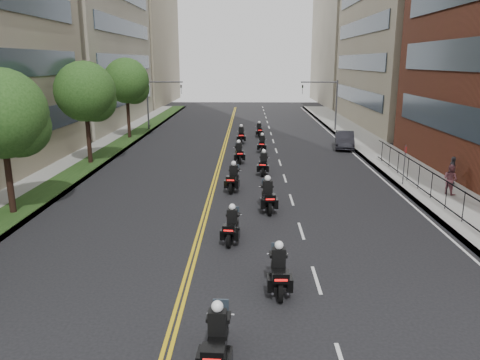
% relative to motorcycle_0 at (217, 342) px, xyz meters
% --- Properties ---
extents(sidewalk_right, '(4.00, 90.00, 0.15)m').
position_rel_motorcycle_0_xyz_m(sidewalk_right, '(12.04, 24.98, -0.63)').
color(sidewalk_right, gray).
rests_on(sidewalk_right, ground).
extents(sidewalk_left, '(4.00, 90.00, 0.15)m').
position_rel_motorcycle_0_xyz_m(sidewalk_left, '(-11.96, 24.98, -0.63)').
color(sidewalk_left, gray).
rests_on(sidewalk_left, ground).
extents(grass_strip, '(2.00, 90.00, 0.04)m').
position_rel_motorcycle_0_xyz_m(grass_strip, '(-11.16, 24.98, -0.54)').
color(grass_strip, '#183513').
rests_on(grass_strip, sidewalk_left).
extents(building_right_far, '(15.00, 28.00, 26.00)m').
position_rel_motorcycle_0_xyz_m(building_right_far, '(21.54, 77.98, 12.29)').
color(building_right_far, gray).
rests_on(building_right_far, ground).
extents(building_left_far, '(16.00, 28.00, 26.00)m').
position_rel_motorcycle_0_xyz_m(building_left_far, '(-21.96, 77.98, 12.29)').
color(building_left_far, gray).
rests_on(building_left_far, ground).
extents(iron_fence, '(0.05, 28.00, 1.50)m').
position_rel_motorcycle_0_xyz_m(iron_fence, '(11.04, 11.98, 0.20)').
color(iron_fence, black).
rests_on(iron_fence, sidewalk_right).
extents(street_trees, '(4.40, 38.40, 7.98)m').
position_rel_motorcycle_0_xyz_m(street_trees, '(-11.01, 18.58, 4.43)').
color(street_trees, black).
rests_on(street_trees, ground).
extents(traffic_signal_right, '(4.09, 0.20, 5.60)m').
position_rel_motorcycle_0_xyz_m(traffic_signal_right, '(9.58, 41.98, 2.99)').
color(traffic_signal_right, '#3F3F44').
rests_on(traffic_signal_right, ground).
extents(traffic_signal_left, '(4.09, 0.20, 5.60)m').
position_rel_motorcycle_0_xyz_m(traffic_signal_left, '(-9.50, 41.98, 2.99)').
color(traffic_signal_left, '#3F3F44').
rests_on(traffic_signal_left, ground).
extents(motorcycle_0, '(0.60, 2.42, 1.79)m').
position_rel_motorcycle_0_xyz_m(motorcycle_0, '(0.00, 0.00, 0.00)').
color(motorcycle_0, black).
rests_on(motorcycle_0, ground).
extents(motorcycle_1, '(0.55, 2.38, 1.76)m').
position_rel_motorcycle_0_xyz_m(motorcycle_1, '(1.82, 4.13, -0.01)').
color(motorcycle_1, black).
rests_on(motorcycle_1, ground).
extents(motorcycle_2, '(0.66, 2.26, 1.67)m').
position_rel_motorcycle_0_xyz_m(motorcycle_2, '(0.07, 8.63, -0.05)').
color(motorcycle_2, black).
rests_on(motorcycle_2, ground).
extents(motorcycle_3, '(0.66, 2.55, 1.88)m').
position_rel_motorcycle_0_xyz_m(motorcycle_3, '(1.81, 12.95, 0.04)').
color(motorcycle_3, black).
rests_on(motorcycle_3, ground).
extents(motorcycle_4, '(0.74, 2.45, 1.81)m').
position_rel_motorcycle_0_xyz_m(motorcycle_4, '(-0.12, 16.85, 0.01)').
color(motorcycle_4, black).
rests_on(motorcycle_4, ground).
extents(motorcycle_5, '(0.65, 2.37, 1.75)m').
position_rel_motorcycle_0_xyz_m(motorcycle_5, '(1.84, 21.15, -0.02)').
color(motorcycle_5, black).
rests_on(motorcycle_5, ground).
extents(motorcycle_6, '(0.68, 2.39, 1.76)m').
position_rel_motorcycle_0_xyz_m(motorcycle_6, '(0.06, 25.00, -0.01)').
color(motorcycle_6, black).
rests_on(motorcycle_6, ground).
extents(motorcycle_7, '(0.58, 2.24, 1.65)m').
position_rel_motorcycle_0_xyz_m(motorcycle_7, '(1.98, 29.40, -0.05)').
color(motorcycle_7, black).
rests_on(motorcycle_7, ground).
extents(motorcycle_8, '(0.57, 2.45, 1.81)m').
position_rel_motorcycle_0_xyz_m(motorcycle_8, '(0.11, 33.79, 0.01)').
color(motorcycle_8, black).
rests_on(motorcycle_8, ground).
extents(motorcycle_9, '(0.54, 2.21, 1.63)m').
position_rel_motorcycle_0_xyz_m(motorcycle_9, '(1.92, 37.73, -0.06)').
color(motorcycle_9, black).
rests_on(motorcycle_9, ground).
extents(parked_sedan, '(2.30, 4.77, 1.51)m').
position_rel_motorcycle_0_xyz_m(parked_sedan, '(9.44, 31.30, 0.05)').
color(parked_sedan, black).
rests_on(parked_sedan, ground).
extents(pedestrian_b, '(1.01, 1.07, 1.76)m').
position_rel_motorcycle_0_xyz_m(pedestrian_b, '(12.40, 15.79, 0.32)').
color(pedestrian_b, '#864952').
rests_on(pedestrian_b, sidewalk_right).
extents(pedestrian_c, '(0.79, 1.09, 1.72)m').
position_rel_motorcycle_0_xyz_m(pedestrian_c, '(13.54, 18.22, 0.30)').
color(pedestrian_c, '#45444C').
rests_on(pedestrian_c, sidewalk_right).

